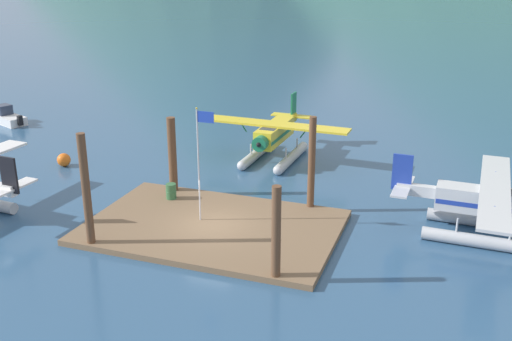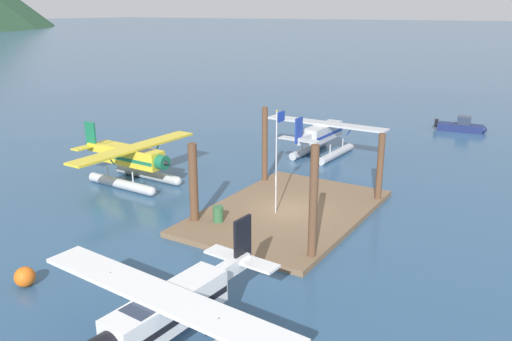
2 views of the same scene
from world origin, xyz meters
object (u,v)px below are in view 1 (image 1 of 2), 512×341
at_px(mooring_buoy, 64,160).
at_px(boat_white_open_west, 5,117).
at_px(flagpole, 200,152).
at_px(seaplane_silver_stbd_fwd, 487,208).
at_px(seaplane_yellow_bow_centre, 274,138).
at_px(fuel_drum, 171,191).

relative_size(mooring_buoy, boat_white_open_west, 0.19).
relative_size(flagpole, mooring_buoy, 6.74).
distance_m(mooring_buoy, seaplane_silver_stbd_fwd, 26.43).
bearing_deg(seaplane_yellow_bow_centre, seaplane_silver_stbd_fwd, -30.47).
bearing_deg(seaplane_yellow_bow_centre, flagpole, -91.20).
bearing_deg(boat_white_open_west, mooring_buoy, -33.80).
bearing_deg(boat_white_open_west, seaplane_yellow_bow_centre, -4.22).
bearing_deg(mooring_buoy, boat_white_open_west, 146.20).
xyz_separation_m(flagpole, fuel_drum, (-2.87, 2.08, -3.29)).
xyz_separation_m(flagpole, seaplane_silver_stbd_fwd, (13.76, 3.40, -2.45)).
bearing_deg(seaplane_silver_stbd_fwd, mooring_buoy, 175.60).
relative_size(fuel_drum, boat_white_open_west, 0.19).
bearing_deg(flagpole, boat_white_open_west, 151.39).
bearing_deg(flagpole, seaplane_silver_stbd_fwd, 13.86).
xyz_separation_m(fuel_drum, seaplane_yellow_bow_centre, (3.11, 9.27, 0.84)).
height_order(flagpole, seaplane_silver_stbd_fwd, flagpole).
distance_m(fuel_drum, seaplane_silver_stbd_fwd, 16.71).
xyz_separation_m(seaplane_yellow_bow_centre, boat_white_open_west, (-24.34, 1.79, -1.09)).
distance_m(flagpole, boat_white_open_west, 27.68).
distance_m(seaplane_yellow_bow_centre, boat_white_open_west, 24.43).
height_order(mooring_buoy, seaplane_yellow_bow_centre, seaplane_yellow_bow_centre).
relative_size(flagpole, boat_white_open_west, 1.29).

